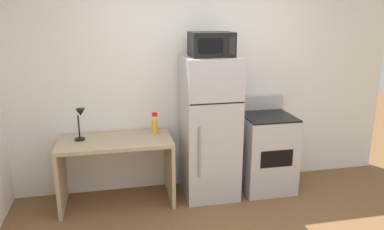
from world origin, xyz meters
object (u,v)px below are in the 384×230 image
refrigerator (210,128)px  microwave (211,44)px  desk (116,158)px  desk_lamp (80,119)px  spray_bottle (155,125)px  oven_range (266,152)px

refrigerator → microwave: bearing=-89.7°
desk → refrigerator: 1.10m
desk_lamp → spray_bottle: 0.82m
microwave → desk: bearing=178.8°
desk_lamp → oven_range: desk_lamp is taller
desk → refrigerator: bearing=-0.0°
desk → desk_lamp: bearing=171.0°
refrigerator → oven_range: bearing=0.4°
spray_bottle → oven_range: (1.32, -0.12, -0.38)m
microwave → oven_range: size_ratio=0.42×
desk → microwave: microwave is taller
desk_lamp → microwave: (1.42, -0.08, 0.77)m
desk_lamp → spray_bottle: desk_lamp is taller
desk_lamp → refrigerator: refrigerator is taller
spray_bottle → microwave: size_ratio=0.54×
desk_lamp → spray_bottle: (0.81, 0.07, -0.14)m
spray_bottle → microwave: bearing=-13.9°
desk → oven_range: oven_range is taller
desk → spray_bottle: (0.45, 0.13, 0.32)m
microwave → oven_range: microwave is taller
desk → microwave: 1.63m
refrigerator → microwave: size_ratio=3.54×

